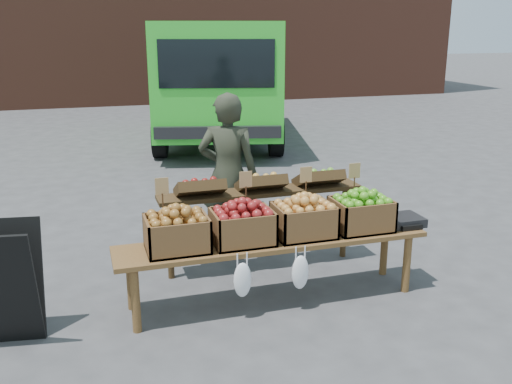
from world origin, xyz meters
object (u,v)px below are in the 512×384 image
object	(u,v)px
crate_green_apples	(361,214)
crate_golden_apples	(177,234)
display_bench	(273,270)
crate_russet_pears	(242,227)
crate_red_apples	(304,220)
back_table	(261,217)
weighing_scale	(402,220)
vendor	(228,175)
delivery_van	(218,82)

from	to	relation	value
crate_green_apples	crate_golden_apples	bearing A→B (deg)	180.00
display_bench	crate_russet_pears	world-z (taller)	crate_russet_pears
crate_red_apples	crate_russet_pears	bearing A→B (deg)	180.00
back_table	weighing_scale	distance (m)	1.34
back_table	vendor	bearing A→B (deg)	111.73
back_table	crate_russet_pears	size ratio (longest dim) A/B	4.20
delivery_van	crate_russet_pears	bearing A→B (deg)	-88.32
vendor	back_table	world-z (taller)	vendor
crate_russet_pears	weighing_scale	size ratio (longest dim) A/B	1.47
display_bench	weighing_scale	world-z (taller)	weighing_scale
crate_golden_apples	weighing_scale	bearing A→B (deg)	0.00
crate_golden_apples	crate_green_apples	size ratio (longest dim) A/B	1.00
display_bench	crate_russet_pears	size ratio (longest dim) A/B	5.40
back_table	crate_green_apples	bearing A→B (deg)	-45.58
display_bench	crate_russet_pears	distance (m)	0.51
crate_green_apples	vendor	bearing A→B (deg)	126.59
vendor	crate_golden_apples	world-z (taller)	vendor
crate_golden_apples	crate_red_apples	xyz separation A→B (m)	(1.10, 0.00, 0.00)
crate_russet_pears	weighing_scale	bearing A→B (deg)	0.00
display_bench	crate_green_apples	distance (m)	0.93
delivery_van	vendor	xyz separation A→B (m)	(-1.39, -6.17, -0.36)
crate_red_apples	weighing_scale	distance (m)	0.98
delivery_van	crate_red_apples	distance (m)	7.47
vendor	crate_red_apples	xyz separation A→B (m)	(0.35, -1.22, -0.14)
crate_green_apples	weighing_scale	xyz separation A→B (m)	(0.43, 0.00, -0.10)
vendor	crate_red_apples	bearing A→B (deg)	129.59
crate_green_apples	display_bench	bearing A→B (deg)	180.00
back_table	crate_green_apples	xyz separation A→B (m)	(0.71, -0.72, 0.19)
crate_golden_apples	crate_green_apples	world-z (taller)	same
display_bench	crate_red_apples	distance (m)	0.51
crate_red_apples	weighing_scale	world-z (taller)	crate_red_apples
back_table	crate_green_apples	size ratio (longest dim) A/B	4.20
crate_red_apples	crate_green_apples	world-z (taller)	same
vendor	delivery_van	bearing A→B (deg)	-79.35
back_table	display_bench	bearing A→B (deg)	-99.42
delivery_van	weighing_scale	world-z (taller)	delivery_van
vendor	crate_russet_pears	xyz separation A→B (m)	(-0.20, -1.22, -0.14)
delivery_van	crate_russet_pears	size ratio (longest dim) A/B	10.73
crate_golden_apples	crate_red_apples	size ratio (longest dim) A/B	1.00
crate_red_apples	weighing_scale	xyz separation A→B (m)	(0.98, 0.00, -0.10)
display_bench	crate_red_apples	size ratio (longest dim) A/B	5.40
vendor	back_table	distance (m)	0.63
delivery_van	vendor	world-z (taller)	delivery_van
crate_russet_pears	crate_green_apples	distance (m)	1.10
delivery_van	back_table	distance (m)	6.80
back_table	crate_golden_apples	size ratio (longest dim) A/B	4.20
crate_golden_apples	crate_russet_pears	distance (m)	0.55
back_table	display_bench	xyz separation A→B (m)	(-0.12, -0.72, -0.24)
crate_red_apples	display_bench	bearing A→B (deg)	180.00
delivery_van	back_table	bearing A→B (deg)	-86.34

